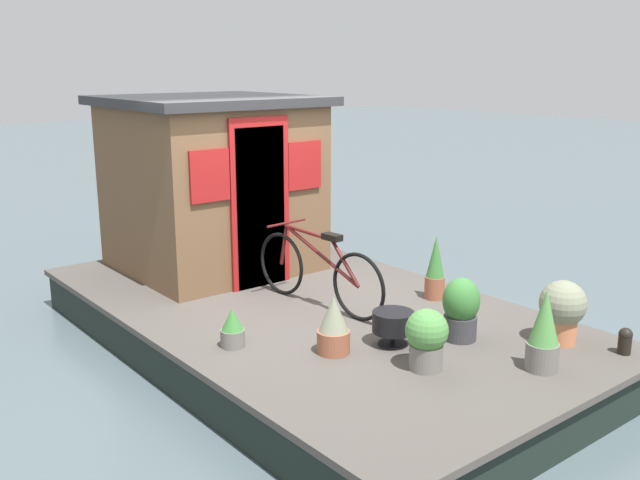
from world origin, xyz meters
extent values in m
plane|color=#4C5B60|center=(0.00, 0.00, 0.00)|extent=(60.00, 60.00, 0.00)
cube|color=#4C4742|center=(0.00, 0.00, 0.42)|extent=(5.77, 3.26, 0.06)
cube|color=black|center=(0.00, 0.00, 0.19)|extent=(5.66, 3.20, 0.39)
cube|color=brown|center=(1.79, 0.00, 1.38)|extent=(1.92, 1.96, 1.87)
cube|color=#28282B|center=(1.79, 0.00, 2.37)|extent=(2.12, 2.16, 0.10)
cube|color=#144733|center=(0.80, 0.00, 1.30)|extent=(0.04, 0.60, 1.70)
cube|color=maroon|center=(0.80, 0.00, 1.35)|extent=(0.03, 0.72, 1.80)
cube|color=maroon|center=(0.80, -0.59, 1.70)|extent=(0.03, 0.44, 0.52)
cube|color=maroon|center=(0.80, 0.59, 1.70)|extent=(0.03, 0.44, 0.52)
torus|color=black|center=(0.44, 0.00, 0.77)|extent=(0.65, 0.10, 0.65)
torus|color=black|center=(-0.64, -0.10, 0.77)|extent=(0.65, 0.10, 0.65)
cylinder|color=#4C1414|center=(-0.15, -0.05, 0.98)|extent=(1.01, 0.13, 0.45)
cylinder|color=#4C1414|center=(0.03, -0.04, 1.17)|extent=(0.65, 0.09, 0.06)
cylinder|color=#4C1414|center=(-0.47, -0.08, 0.96)|extent=(0.37, 0.07, 0.41)
cylinder|color=#4C1414|center=(0.39, -0.01, 0.98)|extent=(0.12, 0.05, 0.42)
cube|color=black|center=(-0.30, -0.07, 1.18)|extent=(0.21, 0.12, 0.06)
cylinder|color=#4C1414|center=(0.35, -0.01, 1.22)|extent=(0.07, 0.50, 0.02)
cylinder|color=#38383D|center=(-1.55, -0.47, 0.55)|extent=(0.29, 0.29, 0.21)
ellipsoid|color=#387533|center=(-1.55, -0.47, 0.80)|extent=(0.32, 0.32, 0.40)
cylinder|color=slate|center=(-0.45, 1.15, 0.52)|extent=(0.21, 0.21, 0.15)
cone|color=#387533|center=(-0.45, 1.15, 0.69)|extent=(0.19, 0.19, 0.18)
cylinder|color=slate|center=(-2.36, -0.48, 0.56)|extent=(0.26, 0.26, 0.22)
cone|color=#4C8942|center=(-2.36, -0.48, 0.89)|extent=(0.23, 0.23, 0.43)
cylinder|color=#935138|center=(-1.08, 0.57, 0.54)|extent=(0.28, 0.28, 0.19)
cone|color=gray|center=(-1.08, 0.57, 0.79)|extent=(0.25, 0.25, 0.30)
cylinder|color=slate|center=(-1.79, 0.22, 0.55)|extent=(0.26, 0.26, 0.20)
sphere|color=#4C8942|center=(-1.79, 0.22, 0.77)|extent=(0.34, 0.34, 0.34)
cylinder|color=#935138|center=(-0.66, -1.13, 0.56)|extent=(0.20, 0.20, 0.23)
cone|color=#387533|center=(-0.66, -1.13, 0.89)|extent=(0.18, 0.18, 0.43)
cylinder|color=#C6754C|center=(-2.14, -1.08, 0.55)|extent=(0.26, 0.26, 0.21)
sphere|color=gray|center=(-2.14, -1.08, 0.80)|extent=(0.40, 0.40, 0.40)
cylinder|color=black|center=(-1.28, 0.07, 0.66)|extent=(0.35, 0.35, 0.18)
cylinder|color=black|center=(-1.28, 0.07, 0.51)|extent=(0.04, 0.04, 0.12)
cylinder|color=black|center=(-1.28, 0.07, 0.46)|extent=(0.25, 0.25, 0.02)
cylinder|color=black|center=(-2.61, -1.28, 0.53)|extent=(0.11, 0.11, 0.17)
sphere|color=black|center=(-2.61, -1.28, 0.62)|extent=(0.11, 0.11, 0.11)
camera|label=1|loc=(-5.28, 4.09, 2.77)|focal=39.84mm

